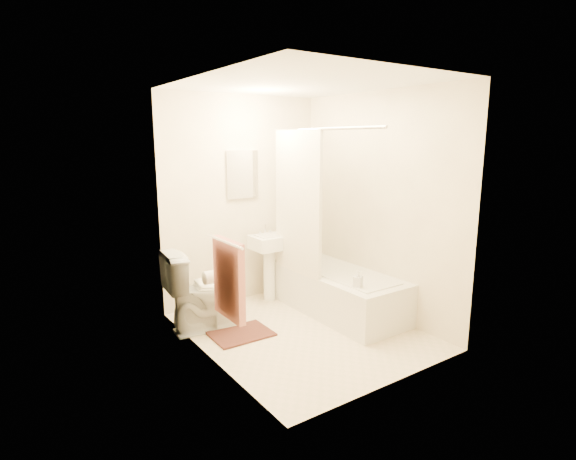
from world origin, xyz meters
TOP-DOWN VIEW (x-y plane):
  - floor at (0.00, 0.00)m, footprint 2.40×2.40m
  - ceiling at (0.00, 0.00)m, footprint 2.40×2.40m
  - wall_back at (0.00, 1.20)m, footprint 2.00×0.02m
  - wall_left at (-1.00, 0.00)m, footprint 0.02×2.40m
  - wall_right at (1.00, 0.00)m, footprint 0.02×2.40m
  - mirror at (0.00, 1.18)m, footprint 0.40×0.03m
  - curtain_rod at (0.30, 0.10)m, footprint 0.03×1.70m
  - shower_curtain at (0.30, 0.50)m, footprint 0.04×0.80m
  - towel_bar at (-0.96, -0.25)m, footprint 0.02×0.60m
  - towel at (-0.93, -0.25)m, footprint 0.06×0.45m
  - toilet_paper at (-0.93, 0.12)m, footprint 0.11×0.12m
  - toilet at (-0.75, 0.61)m, footprint 0.87×0.54m
  - sink at (0.22, 0.95)m, footprint 0.44×0.36m
  - bathtub at (0.64, 0.21)m, footprint 0.72×1.64m
  - bath_mat at (-0.55, 0.27)m, footprint 0.59×0.45m
  - soap_bottle at (0.44, -0.32)m, footprint 0.10×0.11m
  - scrub_brush at (0.63, 0.67)m, footprint 0.13×0.23m

SIDE VIEW (x-z plane):
  - floor at x=0.00m, z-range 0.00..0.00m
  - bath_mat at x=-0.55m, z-range 0.00..0.02m
  - bathtub at x=0.64m, z-range 0.00..0.46m
  - toilet at x=-0.75m, z-range 0.00..0.82m
  - sink at x=0.22m, z-range 0.00..0.87m
  - scrub_brush at x=0.63m, z-range 0.46..0.50m
  - soap_bottle at x=0.44m, z-range 0.46..0.64m
  - toilet_paper at x=-0.93m, z-range 0.64..0.76m
  - towel at x=-0.93m, z-range 0.45..1.11m
  - towel_bar at x=-0.96m, z-range 1.09..1.11m
  - wall_back at x=0.00m, z-range 0.00..2.40m
  - wall_left at x=-1.00m, z-range 0.00..2.40m
  - wall_right at x=1.00m, z-range 0.00..2.40m
  - shower_curtain at x=0.30m, z-range 0.44..2.00m
  - mirror at x=0.00m, z-range 1.23..1.77m
  - curtain_rod at x=0.30m, z-range 1.98..2.02m
  - ceiling at x=0.00m, z-range 2.40..2.40m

